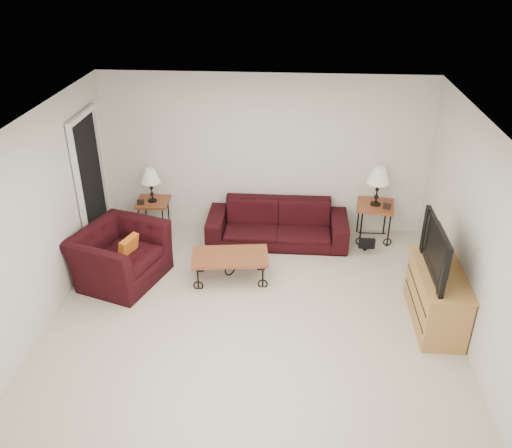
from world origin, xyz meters
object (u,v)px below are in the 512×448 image
at_px(coffee_table, 230,267).
at_px(television, 444,250).
at_px(sofa, 277,223).
at_px(lamp_right, 378,186).
at_px(lamp_left, 151,185).
at_px(side_table_left, 154,216).
at_px(side_table_right, 373,222).
at_px(armchair, 120,255).
at_px(tv_stand, 436,297).
at_px(backpack, 366,237).

bearing_deg(coffee_table, television, -15.80).
distance_m(sofa, lamp_right, 1.61).
height_order(lamp_right, coffee_table, lamp_right).
bearing_deg(television, lamp_left, -117.05).
xyz_separation_m(side_table_left, lamp_left, (0.00, 0.00, 0.54)).
xyz_separation_m(side_table_right, armchair, (-3.60, -1.38, 0.07)).
bearing_deg(side_table_left, lamp_left, 0.00).
xyz_separation_m(lamp_left, television, (3.96, -2.02, 0.22)).
bearing_deg(lamp_right, television, -76.38).
bearing_deg(coffee_table, armchair, -176.44).
height_order(side_table_left, coffee_table, side_table_left).
xyz_separation_m(lamp_right, tv_stand, (0.51, -2.02, -0.55)).
relative_size(armchair, tv_stand, 0.96).
xyz_separation_m(coffee_table, backpack, (1.95, 0.93, 0.04)).
distance_m(side_table_right, lamp_right, 0.61).
xyz_separation_m(side_table_left, television, (3.96, -2.02, 0.76)).
bearing_deg(television, sofa, -132.94).
relative_size(television, backpack, 2.27).
relative_size(tv_stand, television, 1.12).
bearing_deg(armchair, sofa, -41.41).
bearing_deg(side_table_right, television, -76.38).
height_order(side_table_right, television, television).
xyz_separation_m(sofa, coffee_table, (-0.60, -1.11, -0.12)).
distance_m(television, backpack, 1.94).
height_order(coffee_table, armchair, armchair).
bearing_deg(side_table_left, armchair, -95.31).
xyz_separation_m(sofa, television, (1.98, -1.84, 0.71)).
distance_m(armchair, television, 4.19).
height_order(lamp_left, backpack, lamp_left).
height_order(sofa, television, television).
distance_m(sofa, coffee_table, 1.27).
xyz_separation_m(sofa, lamp_right, (1.49, 0.18, 0.59)).
bearing_deg(tv_stand, lamp_right, 104.16).
xyz_separation_m(sofa, side_table_right, (1.49, 0.18, -0.01)).
distance_m(side_table_left, backpack, 3.34).
distance_m(side_table_left, television, 4.51).
bearing_deg(coffee_table, side_table_right, 31.65).
bearing_deg(side_table_left, tv_stand, -26.93).
bearing_deg(coffee_table, sofa, 61.42).
relative_size(side_table_left, backpack, 1.14).
bearing_deg(backpack, lamp_right, 84.99).
height_order(side_table_left, backpack, side_table_left).
bearing_deg(side_table_left, coffee_table, -43.15).
bearing_deg(tv_stand, armchair, 171.18).
distance_m(lamp_left, lamp_right, 3.47).
relative_size(lamp_right, armchair, 0.52).
distance_m(side_table_right, tv_stand, 2.08).
relative_size(side_table_right, backpack, 1.28).
relative_size(lamp_left, tv_stand, 0.45).
bearing_deg(tv_stand, lamp_left, 153.07).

